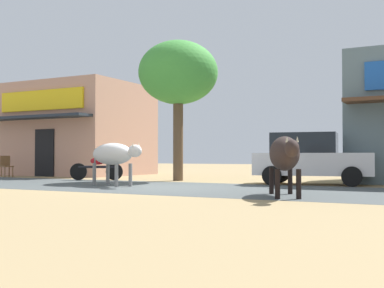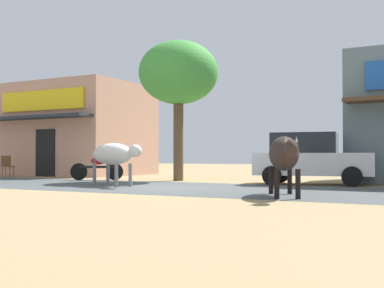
{
  "view_description": "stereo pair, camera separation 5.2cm",
  "coord_description": "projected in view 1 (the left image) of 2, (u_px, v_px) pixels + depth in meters",
  "views": [
    {
      "loc": [
        7.32,
        -12.3,
        0.9
      ],
      "look_at": [
        0.41,
        0.98,
        1.27
      ],
      "focal_mm": 46.13,
      "sensor_mm": 36.0,
      "label": 1
    },
    {
      "loc": [
        7.36,
        -12.28,
        0.9
      ],
      "look_at": [
        0.41,
        0.98,
        1.27
      ],
      "focal_mm": 46.13,
      "sensor_mm": 36.0,
      "label": 2
    }
  ],
  "objects": [
    {
      "name": "cow_far_dark",
      "position": [
        284.0,
        154.0,
        10.95
      ],
      "size": [
        1.47,
        2.61,
        1.34
      ],
      "color": "#2E2220",
      "rests_on": "ground"
    },
    {
      "name": "parked_motorcycle",
      "position": [
        97.0,
        168.0,
        18.49
      ],
      "size": [
        1.82,
        0.95,
        1.07
      ],
      "color": "black",
      "rests_on": "ground"
    },
    {
      "name": "parked_hatchback_car",
      "position": [
        311.0,
        158.0,
        15.69
      ],
      "size": [
        3.82,
        2.19,
        1.64
      ],
      "color": "silver",
      "rests_on": "ground"
    },
    {
      "name": "asphalt_road",
      "position": [
        164.0,
        187.0,
        14.26
      ],
      "size": [
        72.0,
        5.26,
        0.0
      ],
      "primitive_type": "cube",
      "color": "#474D4D",
      "rests_on": "ground"
    },
    {
      "name": "storefront_left_cafe",
      "position": [
        79.0,
        130.0,
        24.23
      ],
      "size": [
        6.03,
        5.93,
        4.36
      ],
      "color": "tan",
      "rests_on": "ground"
    },
    {
      "name": "ground",
      "position": [
        164.0,
        187.0,
        14.26
      ],
      "size": [
        80.0,
        80.0,
        0.0
      ],
      "primitive_type": "plane",
      "color": "#9F865A"
    },
    {
      "name": "roadside_tree",
      "position": [
        178.0,
        74.0,
        18.17
      ],
      "size": [
        2.93,
        2.93,
        5.16
      ],
      "color": "brown",
      "rests_on": "ground"
    },
    {
      "name": "cafe_chair_near_tree",
      "position": [
        6.0,
        165.0,
        21.54
      ],
      "size": [
        0.55,
        0.55,
        0.92
      ],
      "color": "brown",
      "rests_on": "ground"
    },
    {
      "name": "cow_near_brown",
      "position": [
        113.0,
        154.0,
        14.95
      ],
      "size": [
        2.54,
        1.42,
        1.3
      ],
      "color": "silver",
      "rests_on": "ground"
    }
  ]
}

